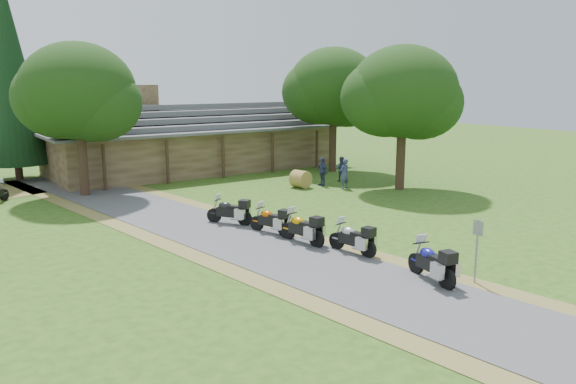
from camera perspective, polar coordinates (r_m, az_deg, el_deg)
ground at (r=19.37m, az=5.50°, el=-8.43°), size 120.00×120.00×0.00m
driveway at (r=22.14m, az=-2.24°, el=-5.84°), size 51.95×51.95×0.00m
lodge at (r=42.05m, az=-9.57°, el=5.59°), size 21.40×9.40×4.90m
motorcycle_row_a at (r=19.11m, az=14.36°, el=-6.77°), size 1.10×2.18×1.43m
motorcycle_row_b at (r=21.56m, az=6.54°, el=-4.53°), size 0.96×2.03×1.33m
motorcycle_row_c at (r=22.72m, az=1.41°, el=-3.53°), size 1.03×2.15×1.41m
motorcycle_row_d at (r=24.18m, az=-1.80°, el=-2.74°), size 1.20×2.02×1.32m
motorcycle_row_e at (r=25.85m, az=-6.00°, el=-1.82°), size 1.65×2.02×1.37m
person_a at (r=34.34m, az=5.76°, el=2.12°), size 0.67×0.52×2.15m
person_b at (r=36.86m, az=5.40°, el=2.56°), size 0.66×0.65×1.91m
person_c at (r=35.21m, az=3.49°, el=2.34°), size 0.46×0.62×2.10m
hay_bale at (r=34.55m, az=1.29°, el=1.32°), size 1.25×1.18×1.07m
sign_post at (r=19.27m, az=18.60°, el=-5.76°), size 0.38×0.06×2.13m
oak_lodge_left at (r=33.78m, az=-20.44°, el=7.65°), size 6.37×6.37×9.57m
oak_lodge_right at (r=40.63m, az=4.63°, el=9.00°), size 6.47×6.47×9.82m
oak_driveway at (r=34.28m, az=11.55°, el=8.08°), size 6.43×6.43×9.46m
cedar_near at (r=40.80m, az=-26.39°, el=10.24°), size 4.22×4.22×13.17m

